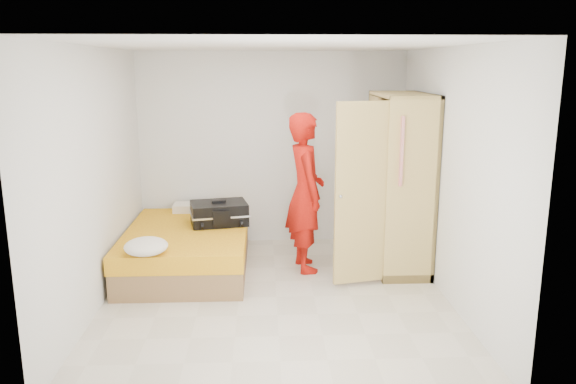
{
  "coord_description": "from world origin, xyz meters",
  "views": [
    {
      "loc": [
        -0.13,
        -5.59,
        2.42
      ],
      "look_at": [
        0.15,
        0.65,
        1.0
      ],
      "focal_mm": 35.0,
      "sensor_mm": 36.0,
      "label": 1
    }
  ],
  "objects_px": {
    "round_cushion": "(146,246)",
    "person": "(305,192)",
    "wardrobe": "(396,187)",
    "bed": "(187,249)",
    "suitcase": "(219,213)"
  },
  "relations": [
    {
      "from": "bed",
      "to": "wardrobe",
      "type": "relative_size",
      "value": 0.96
    },
    {
      "from": "suitcase",
      "to": "round_cushion",
      "type": "height_order",
      "value": "suitcase"
    },
    {
      "from": "wardrobe",
      "to": "round_cushion",
      "type": "bearing_deg",
      "value": -163.11
    },
    {
      "from": "bed",
      "to": "suitcase",
      "type": "distance_m",
      "value": 0.58
    },
    {
      "from": "wardrobe",
      "to": "suitcase",
      "type": "xyz_separation_m",
      "value": [
        -2.13,
        0.27,
        -0.37
      ]
    },
    {
      "from": "wardrobe",
      "to": "person",
      "type": "bearing_deg",
      "value": 179.25
    },
    {
      "from": "round_cushion",
      "to": "person",
      "type": "bearing_deg",
      "value": 26.74
    },
    {
      "from": "wardrobe",
      "to": "round_cushion",
      "type": "relative_size",
      "value": 4.66
    },
    {
      "from": "wardrobe",
      "to": "person",
      "type": "relative_size",
      "value": 1.11
    },
    {
      "from": "bed",
      "to": "round_cushion",
      "type": "height_order",
      "value": "round_cushion"
    },
    {
      "from": "round_cushion",
      "to": "bed",
      "type": "bearing_deg",
      "value": 71.8
    },
    {
      "from": "suitcase",
      "to": "round_cushion",
      "type": "relative_size",
      "value": 1.72
    },
    {
      "from": "wardrobe",
      "to": "person",
      "type": "xyz_separation_m",
      "value": [
        -1.08,
        0.01,
        -0.06
      ]
    },
    {
      "from": "suitcase",
      "to": "round_cushion",
      "type": "bearing_deg",
      "value": -132.45
    },
    {
      "from": "bed",
      "to": "suitcase",
      "type": "relative_size",
      "value": 2.61
    }
  ]
}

